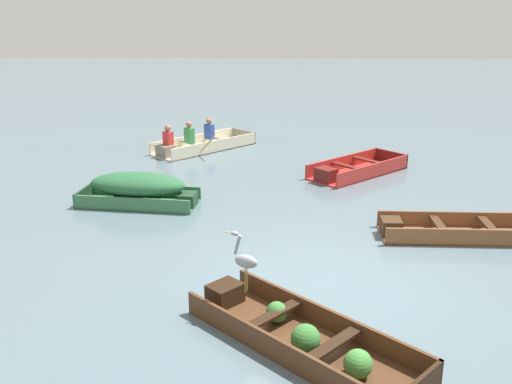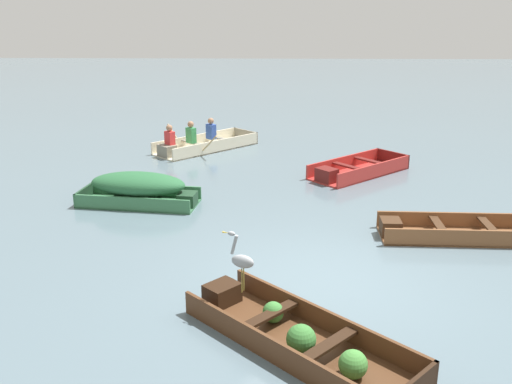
{
  "view_description": "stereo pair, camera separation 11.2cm",
  "coord_description": "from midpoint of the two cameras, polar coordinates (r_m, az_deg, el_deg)",
  "views": [
    {
      "loc": [
        -0.9,
        -7.98,
        4.03
      ],
      "look_at": [
        -1.1,
        3.35,
        0.35
      ],
      "focal_mm": 40.0,
      "sensor_mm": 36.0,
      "label": 1
    },
    {
      "loc": [
        -0.79,
        -7.98,
        4.03
      ],
      "look_at": [
        -1.1,
        3.35,
        0.35
      ],
      "focal_mm": 40.0,
      "sensor_mm": 36.0,
      "label": 2
    }
  ],
  "objects": [
    {
      "name": "ground_plane",
      "position": [
        8.98,
        6.39,
        -8.81
      ],
      "size": [
        80.0,
        80.0,
        0.0
      ],
      "primitive_type": "plane",
      "color": "slate"
    },
    {
      "name": "dinghy_dark_varnish_foreground",
      "position": [
        7.35,
        3.91,
        -14.11
      ],
      "size": [
        3.04,
        2.99,
        0.41
      ],
      "color": "#4C2D19",
      "rests_on": "ground"
    },
    {
      "name": "skiff_wooden_brown_near_moored",
      "position": [
        11.11,
        19.06,
        -3.71
      ],
      "size": [
        3.01,
        1.02,
        0.32
      ],
      "color": "brown",
      "rests_on": "ground"
    },
    {
      "name": "skiff_green_mid_moored",
      "position": [
        12.37,
        -11.89,
        0.44
      ],
      "size": [
        2.62,
        1.28,
        0.7
      ],
      "color": "#387047",
      "rests_on": "ground"
    },
    {
      "name": "skiff_red_far_moored",
      "position": [
        14.57,
        9.61,
        2.19
      ],
      "size": [
        2.76,
        2.63,
        0.37
      ],
      "color": "#AD2D28",
      "rests_on": "ground"
    },
    {
      "name": "rowboat_cream_with_crew",
      "position": [
        16.88,
        -5.95,
        4.83
      ],
      "size": [
        3.02,
        3.02,
        0.92
      ],
      "color": "beige",
      "rests_on": "ground"
    },
    {
      "name": "heron_on_dinghy",
      "position": [
        7.55,
        -1.54,
        -6.76
      ],
      "size": [
        0.45,
        0.25,
        0.84
      ],
      "color": "olive",
      "rests_on": "dinghy_dark_varnish_foreground"
    }
  ]
}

